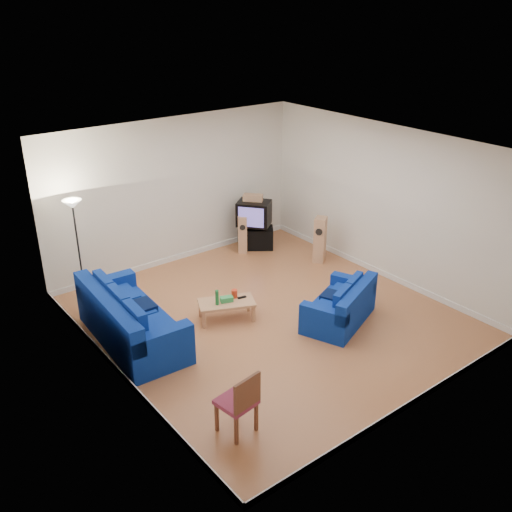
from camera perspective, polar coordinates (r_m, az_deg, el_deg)
room at (r=9.97m, az=1.41°, el=1.56°), size 6.01×6.51×3.21m
sofa_three_seat at (r=10.01m, az=-12.60°, el=-6.59°), size 1.19×2.53×0.96m
sofa_loveseat at (r=10.47m, az=8.54°, el=-5.15°), size 1.75×1.38×0.77m
coffee_table at (r=10.45m, az=-2.97°, el=-4.82°), size 1.13×0.88×0.37m
bottle at (r=10.27m, az=-3.92°, el=-4.16°), size 0.08×0.08×0.28m
tissue_box at (r=10.40m, az=-2.96°, el=-4.33°), size 0.26×0.19×0.09m
red_canister at (r=10.52m, az=-2.18°, el=-3.78°), size 0.15×0.15×0.15m
remote at (r=10.53m, az=-1.42°, el=-4.15°), size 0.17×0.08×0.02m
tv_stand at (r=13.43m, az=-0.06°, el=1.85°), size 0.93×0.86×0.50m
av_receiver at (r=13.36m, az=-0.00°, el=3.12°), size 0.52×0.52×0.09m
television at (r=13.14m, az=-0.21°, el=4.29°), size 0.88×0.91×0.57m
centre_speaker at (r=13.07m, az=-0.31°, el=5.85°), size 0.43×0.45×0.16m
speaker_left at (r=13.14m, az=-1.37°, el=2.23°), size 0.32×0.33×0.89m
speaker_right at (r=12.70m, az=6.41°, el=1.64°), size 0.39×0.37×1.04m
floor_lamp at (r=11.01m, az=-17.72°, el=3.58°), size 0.35×0.35×2.07m
dining_chair at (r=7.81m, az=-1.61°, el=-14.27°), size 0.53×0.53×0.97m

